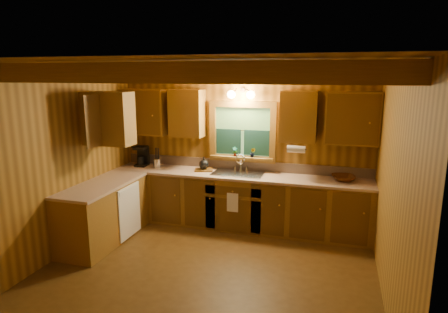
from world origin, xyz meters
name	(u,v)px	position (x,y,z in m)	size (l,w,h in m)	color
room	(205,174)	(0.00, 0.00, 1.30)	(4.20, 4.20, 4.20)	#523614
ceiling_beams	(204,73)	(0.00, 0.00, 2.49)	(4.20, 2.54, 0.18)	brown
base_cabinets	(203,205)	(-0.49, 1.28, 0.43)	(4.20, 2.22, 0.86)	brown
countertop	(204,178)	(-0.48, 1.29, 0.88)	(4.20, 2.24, 0.04)	tan
backsplash	(242,165)	(0.00, 1.89, 0.98)	(4.20, 0.02, 0.16)	tan
dishwasher_panel	(130,211)	(-1.47, 0.68, 0.43)	(0.02, 0.60, 0.80)	white
upper_cabinets	(201,116)	(-0.56, 1.42, 1.84)	(4.19, 1.77, 0.78)	brown
window	(242,133)	(0.00, 1.87, 1.53)	(1.12, 0.08, 1.00)	brown
window_sill	(242,158)	(0.00, 1.82, 1.12)	(1.06, 0.14, 0.04)	brown
wall_sconce	(241,94)	(0.00, 1.75, 2.16)	(0.45, 0.21, 0.17)	black
paper_towel_roll	(296,149)	(0.92, 1.53, 1.37)	(0.11, 0.11, 0.27)	white
dish_towel	(233,203)	(0.00, 1.26, 0.52)	(0.18, 0.01, 0.30)	white
sink	(238,176)	(0.00, 1.60, 0.86)	(0.82, 0.48, 0.43)	silver
coffee_maker	(142,156)	(-1.76, 1.68, 1.07)	(0.19, 0.25, 0.35)	black
utensil_crock	(157,163)	(-1.44, 1.61, 0.99)	(0.12, 0.12, 0.35)	silver
cutting_board	(204,170)	(-0.60, 1.63, 0.91)	(0.30, 0.21, 0.03)	#573812
teakettle	(204,164)	(-0.60, 1.63, 1.01)	(0.16, 0.16, 0.21)	black
wicker_basket	(343,178)	(1.63, 1.65, 0.94)	(0.35, 0.35, 0.08)	#48230C
potted_plant_left	(235,152)	(-0.11, 1.81, 1.22)	(0.08, 0.06, 0.16)	#573812
potted_plant_right	(253,153)	(0.19, 1.81, 1.22)	(0.09, 0.07, 0.16)	#573812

